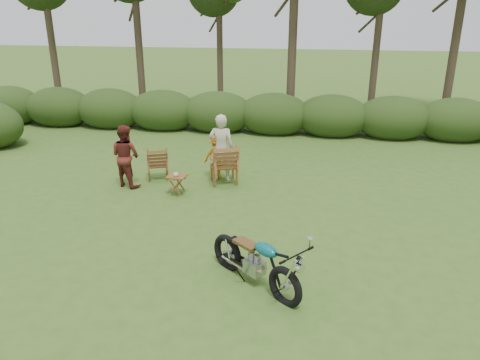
# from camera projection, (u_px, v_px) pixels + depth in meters

# --- Properties ---
(ground) EXTENTS (80.00, 80.00, 0.00)m
(ground) POSITION_uv_depth(u_px,v_px,m) (233.00, 266.00, 8.18)
(ground) COLOR #36521B
(ground) RESTS_ON ground
(tree_line) EXTENTS (22.52, 11.62, 8.14)m
(tree_line) POSITION_uv_depth(u_px,v_px,m) (293.00, 18.00, 15.74)
(tree_line) COLOR #392B1F
(tree_line) RESTS_ON ground
(motorcycle) EXTENTS (1.93, 1.80, 1.10)m
(motorcycle) POSITION_uv_depth(u_px,v_px,m) (254.00, 283.00, 7.66)
(motorcycle) COLOR #0B8A91
(motorcycle) RESTS_ON ground
(lawn_chair_right) EXTENTS (0.92, 0.92, 1.04)m
(lawn_chair_right) POSITION_uv_depth(u_px,v_px,m) (224.00, 182.00, 11.93)
(lawn_chair_right) COLOR brown
(lawn_chair_right) RESTS_ON ground
(lawn_chair_left) EXTENTS (0.76, 0.76, 0.86)m
(lawn_chair_left) POSITION_uv_depth(u_px,v_px,m) (159.00, 178.00, 12.22)
(lawn_chair_left) COLOR #5A3216
(lawn_chair_left) RESTS_ON ground
(side_table) EXTENTS (0.50, 0.43, 0.47)m
(side_table) POSITION_uv_depth(u_px,v_px,m) (177.00, 185.00, 11.12)
(side_table) COLOR brown
(side_table) RESTS_ON ground
(cup) EXTENTS (0.13, 0.13, 0.09)m
(cup) POSITION_uv_depth(u_px,v_px,m) (176.00, 175.00, 10.98)
(cup) COLOR #F1DEC7
(cup) RESTS_ON side_table
(adult_a) EXTENTS (0.65, 0.43, 1.75)m
(adult_a) POSITION_uv_depth(u_px,v_px,m) (222.00, 181.00, 12.03)
(adult_a) COLOR #B9B498
(adult_a) RESTS_ON ground
(adult_b) EXTENTS (0.93, 0.84, 1.56)m
(adult_b) POSITION_uv_depth(u_px,v_px,m) (128.00, 185.00, 11.74)
(adult_b) COLOR #5B1F1A
(adult_b) RESTS_ON ground
(child) EXTENTS (0.82, 0.56, 1.16)m
(child) POSITION_uv_depth(u_px,v_px,m) (218.00, 178.00, 12.23)
(child) COLOR #C67212
(child) RESTS_ON ground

